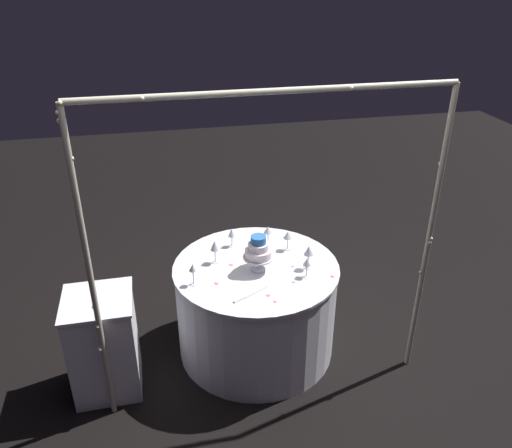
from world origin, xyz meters
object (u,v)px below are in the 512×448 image
object	(u,v)px
side_table	(104,344)
wine_glass_6	(232,233)
cake_knife	(249,295)
main_table	(256,308)
wine_glass_1	(215,246)
tiered_cake	(258,250)
wine_glass_2	(309,251)
wine_glass_5	(288,236)
wine_glass_4	(193,269)
wine_glass_0	(268,231)
decorative_arch	(271,209)
wine_glass_3	(307,263)

from	to	relation	value
side_table	wine_glass_6	xyz separation A→B (m)	(-0.99, -0.51, 0.48)
wine_glass_6	cake_knife	bearing A→B (deg)	89.63
main_table	wine_glass_1	distance (m)	0.59
tiered_cake	wine_glass_2	distance (m)	0.36
main_table	wine_glass_2	bearing A→B (deg)	164.05
wine_glass_5	main_table	bearing A→B (deg)	33.02
wine_glass_1	cake_knife	bearing A→B (deg)	108.69
wine_glass_2	wine_glass_6	world-z (taller)	wine_glass_2
wine_glass_4	cake_knife	xyz separation A→B (m)	(-0.34, 0.21, -0.12)
side_table	wine_glass_5	bearing A→B (deg)	-165.40
wine_glass_1	wine_glass_5	distance (m)	0.57
cake_knife	wine_glass_0	bearing A→B (deg)	-113.56
decorative_arch	wine_glass_0	distance (m)	0.94
wine_glass_2	wine_glass_3	world-z (taller)	wine_glass_2
main_table	cake_knife	distance (m)	0.53
cake_knife	tiered_cake	bearing A→B (deg)	-113.47
wine_glass_5	wine_glass_6	distance (m)	0.43
wine_glass_4	wine_glass_5	distance (m)	0.82
wine_glass_4	side_table	bearing A→B (deg)	3.87
side_table	wine_glass_4	size ratio (longest dim) A/B	4.66
wine_glass_2	cake_knife	size ratio (longest dim) A/B	0.67
wine_glass_1	wine_glass_5	xyz separation A→B (m)	(-0.57, -0.07, -0.02)
tiered_cake	wine_glass_2	world-z (taller)	tiered_cake
tiered_cake	side_table	bearing A→B (deg)	6.64
tiered_cake	wine_glass_3	bearing A→B (deg)	153.09
wine_glass_1	wine_glass_4	bearing A→B (deg)	53.60
wine_glass_2	wine_glass_3	bearing A→B (deg)	67.03
main_table	side_table	bearing A→B (deg)	9.07
side_table	tiered_cake	world-z (taller)	tiered_cake
wine_glass_0	wine_glass_4	size ratio (longest dim) A/B	0.90
wine_glass_6	cake_knife	size ratio (longest dim) A/B	0.56
decorative_arch	wine_glass_1	bearing A→B (deg)	-63.03
wine_glass_1	wine_glass_2	xyz separation A→B (m)	(-0.64, 0.22, 0.00)
tiered_cake	wine_glass_2	size ratio (longest dim) A/B	1.50
side_table	wine_glass_0	xyz separation A→B (m)	(-1.28, -0.49, 0.48)
wine_glass_3	cake_knife	bearing A→B (deg)	17.56
side_table	wine_glass_5	size ratio (longest dim) A/B	4.88
main_table	side_table	xyz separation A→B (m)	(1.11, 0.18, 0.00)
decorative_arch	wine_glass_1	world-z (taller)	decorative_arch
wine_glass_2	wine_glass_6	xyz separation A→B (m)	(0.48, -0.44, -0.03)
decorative_arch	main_table	size ratio (longest dim) A/B	1.84
wine_glass_1	wine_glass_2	size ratio (longest dim) A/B	0.99
wine_glass_4	wine_glass_5	size ratio (longest dim) A/B	1.05
cake_knife	wine_glass_1	bearing A→B (deg)	-71.31
tiered_cake	wine_glass_0	world-z (taller)	tiered_cake
wine_glass_6	cake_knife	xyz separation A→B (m)	(0.00, 0.68, -0.10)
wine_glass_1	wine_glass_3	size ratio (longest dim) A/B	1.20
wine_glass_3	main_table	bearing A→B (deg)	-32.89
decorative_arch	side_table	distance (m)	1.54
wine_glass_2	wine_glass_5	size ratio (longest dim) A/B	1.18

